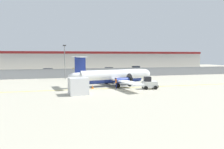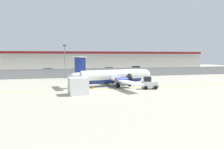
{
  "view_description": "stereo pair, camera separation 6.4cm",
  "coord_description": "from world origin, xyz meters",
  "px_view_note": "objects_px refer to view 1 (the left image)",
  "views": [
    {
      "loc": [
        -8.75,
        -27.79,
        5.08
      ],
      "look_at": [
        -0.94,
        5.4,
        1.8
      ],
      "focal_mm": 32.0,
      "sensor_mm": 36.0,
      "label": 1
    },
    {
      "loc": [
        -8.69,
        -27.8,
        5.08
      ],
      "look_at": [
        -0.94,
        5.4,
        1.8
      ],
      "focal_mm": 32.0,
      "sensor_mm": 36.0,
      "label": 2
    }
  ],
  "objects_px": {
    "traffic_cone_near_right": "(93,87)",
    "parked_car_2": "(109,70)",
    "cargo_container": "(78,86)",
    "parked_car_3": "(136,68)",
    "baggage_tug": "(149,83)",
    "apron_light_pole": "(65,59)",
    "ground_crew_worker": "(116,82)",
    "traffic_cone_near_left": "(80,84)",
    "parked_car_1": "(79,69)",
    "commuter_airplane": "(115,76)",
    "parked_car_0": "(48,71)"
  },
  "relations": [
    {
      "from": "traffic_cone_near_right",
      "to": "parked_car_0",
      "type": "bearing_deg",
      "value": 108.51
    },
    {
      "from": "commuter_airplane",
      "to": "parked_car_0",
      "type": "bearing_deg",
      "value": 107.08
    },
    {
      "from": "apron_light_pole",
      "to": "ground_crew_worker",
      "type": "bearing_deg",
      "value": -61.35
    },
    {
      "from": "traffic_cone_near_right",
      "to": "parked_car_2",
      "type": "xyz_separation_m",
      "value": [
        8.23,
        25.35,
        0.58
      ]
    },
    {
      "from": "traffic_cone_near_right",
      "to": "parked_car_2",
      "type": "distance_m",
      "value": 26.66
    },
    {
      "from": "commuter_airplane",
      "to": "ground_crew_worker",
      "type": "xyz_separation_m",
      "value": [
        -0.45,
        -2.82,
        -0.65
      ]
    },
    {
      "from": "baggage_tug",
      "to": "cargo_container",
      "type": "distance_m",
      "value": 10.89
    },
    {
      "from": "baggage_tug",
      "to": "ground_crew_worker",
      "type": "relative_size",
      "value": 1.43
    },
    {
      "from": "ground_crew_worker",
      "to": "cargo_container",
      "type": "relative_size",
      "value": 0.63
    },
    {
      "from": "cargo_container",
      "to": "parked_car_3",
      "type": "height_order",
      "value": "cargo_container"
    },
    {
      "from": "commuter_airplane",
      "to": "parked_car_1",
      "type": "bearing_deg",
      "value": 86.1
    },
    {
      "from": "parked_car_1",
      "to": "apron_light_pole",
      "type": "relative_size",
      "value": 0.58
    },
    {
      "from": "baggage_tug",
      "to": "ground_crew_worker",
      "type": "bearing_deg",
      "value": 166.87
    },
    {
      "from": "parked_car_1",
      "to": "traffic_cone_near_right",
      "type": "bearing_deg",
      "value": -91.58
    },
    {
      "from": "parked_car_0",
      "to": "traffic_cone_near_left",
      "type": "bearing_deg",
      "value": -67.71
    },
    {
      "from": "traffic_cone_near_left",
      "to": "traffic_cone_near_right",
      "type": "xyz_separation_m",
      "value": [
        1.71,
        -3.55,
        0.0
      ]
    },
    {
      "from": "commuter_airplane",
      "to": "parked_car_0",
      "type": "height_order",
      "value": "commuter_airplane"
    },
    {
      "from": "ground_crew_worker",
      "to": "parked_car_1",
      "type": "height_order",
      "value": "same"
    },
    {
      "from": "ground_crew_worker",
      "to": "parked_car_2",
      "type": "height_order",
      "value": "same"
    },
    {
      "from": "baggage_tug",
      "to": "parked_car_1",
      "type": "bearing_deg",
      "value": 109.59
    },
    {
      "from": "traffic_cone_near_right",
      "to": "apron_light_pole",
      "type": "relative_size",
      "value": 0.09
    },
    {
      "from": "parked_car_3",
      "to": "ground_crew_worker",
      "type": "bearing_deg",
      "value": 62.01
    },
    {
      "from": "parked_car_2",
      "to": "apron_light_pole",
      "type": "relative_size",
      "value": 0.59
    },
    {
      "from": "apron_light_pole",
      "to": "traffic_cone_near_left",
      "type": "bearing_deg",
      "value": -76.52
    },
    {
      "from": "parked_car_2",
      "to": "traffic_cone_near_right",
      "type": "bearing_deg",
      "value": -104.41
    },
    {
      "from": "traffic_cone_near_right",
      "to": "parked_car_2",
      "type": "height_order",
      "value": "parked_car_2"
    },
    {
      "from": "parked_car_2",
      "to": "commuter_airplane",
      "type": "bearing_deg",
      "value": -96.63
    },
    {
      "from": "commuter_airplane",
      "to": "apron_light_pole",
      "type": "distance_m",
      "value": 14.13
    },
    {
      "from": "ground_crew_worker",
      "to": "parked_car_3",
      "type": "bearing_deg",
      "value": 65.65
    },
    {
      "from": "parked_car_1",
      "to": "commuter_airplane",
      "type": "bearing_deg",
      "value": -83.82
    },
    {
      "from": "traffic_cone_near_left",
      "to": "parked_car_3",
      "type": "distance_m",
      "value": 33.28
    },
    {
      "from": "traffic_cone_near_left",
      "to": "parked_car_1",
      "type": "distance_m",
      "value": 28.39
    },
    {
      "from": "ground_crew_worker",
      "to": "traffic_cone_near_left",
      "type": "relative_size",
      "value": 2.66
    },
    {
      "from": "parked_car_2",
      "to": "cargo_container",
      "type": "bearing_deg",
      "value": -106.24
    },
    {
      "from": "cargo_container",
      "to": "traffic_cone_near_left",
      "type": "bearing_deg",
      "value": 75.42
    },
    {
      "from": "ground_crew_worker",
      "to": "baggage_tug",
      "type": "bearing_deg",
      "value": -18.69
    },
    {
      "from": "parked_car_2",
      "to": "parked_car_0",
      "type": "bearing_deg",
      "value": -174.94
    },
    {
      "from": "baggage_tug",
      "to": "parked_car_2",
      "type": "relative_size",
      "value": 0.57
    },
    {
      "from": "parked_car_1",
      "to": "parked_car_3",
      "type": "xyz_separation_m",
      "value": [
        17.89,
        -1.5,
        0.0
      ]
    },
    {
      "from": "baggage_tug",
      "to": "apron_light_pole",
      "type": "xyz_separation_m",
      "value": [
        -12.39,
        15.69,
        3.45
      ]
    },
    {
      "from": "parked_car_3",
      "to": "traffic_cone_near_left",
      "type": "bearing_deg",
      "value": 50.58
    },
    {
      "from": "ground_crew_worker",
      "to": "traffic_cone_near_right",
      "type": "height_order",
      "value": "ground_crew_worker"
    },
    {
      "from": "traffic_cone_near_left",
      "to": "parked_car_1",
      "type": "bearing_deg",
      "value": 86.36
    },
    {
      "from": "ground_crew_worker",
      "to": "parked_car_1",
      "type": "relative_size",
      "value": 0.4
    },
    {
      "from": "cargo_container",
      "to": "parked_car_3",
      "type": "distance_m",
      "value": 40.12
    },
    {
      "from": "cargo_container",
      "to": "traffic_cone_near_left",
      "type": "height_order",
      "value": "cargo_container"
    },
    {
      "from": "traffic_cone_near_right",
      "to": "parked_car_1",
      "type": "distance_m",
      "value": 31.88
    },
    {
      "from": "baggage_tug",
      "to": "parked_car_0",
      "type": "distance_m",
      "value": 31.92
    },
    {
      "from": "parked_car_1",
      "to": "baggage_tug",
      "type": "bearing_deg",
      "value": -77.89
    },
    {
      "from": "cargo_container",
      "to": "traffic_cone_near_left",
      "type": "relative_size",
      "value": 4.21
    }
  ]
}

